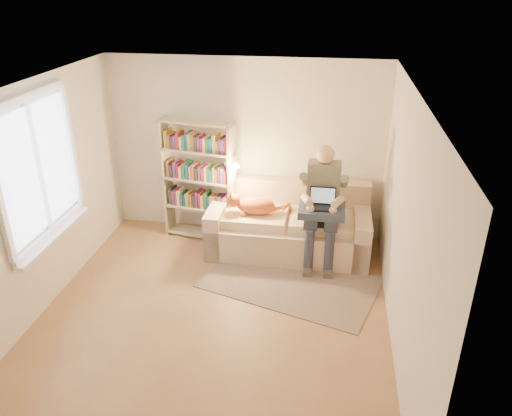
% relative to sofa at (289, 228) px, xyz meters
% --- Properties ---
extents(floor, '(4.50, 4.50, 0.00)m').
position_rel_sofa_xyz_m(floor, '(-0.71, -1.70, -0.34)').
color(floor, olive).
rests_on(floor, ground).
extents(ceiling, '(4.00, 4.50, 0.02)m').
position_rel_sofa_xyz_m(ceiling, '(-0.71, -1.70, 2.26)').
color(ceiling, white).
rests_on(ceiling, wall_back).
extents(wall_left, '(0.02, 4.50, 2.60)m').
position_rel_sofa_xyz_m(wall_left, '(-2.71, -1.70, 0.96)').
color(wall_left, silver).
rests_on(wall_left, floor).
extents(wall_right, '(0.02, 4.50, 2.60)m').
position_rel_sofa_xyz_m(wall_right, '(1.29, -1.70, 0.96)').
color(wall_right, silver).
rests_on(wall_right, floor).
extents(wall_back, '(4.00, 0.02, 2.60)m').
position_rel_sofa_xyz_m(wall_back, '(-0.71, 0.55, 0.96)').
color(wall_back, silver).
rests_on(wall_back, floor).
extents(wall_front, '(4.00, 0.02, 2.60)m').
position_rel_sofa_xyz_m(wall_front, '(-0.71, -3.95, 0.96)').
color(wall_front, silver).
rests_on(wall_front, floor).
extents(window, '(0.12, 1.52, 1.69)m').
position_rel_sofa_xyz_m(window, '(-2.66, -1.50, 1.03)').
color(window, white).
rests_on(window, wall_left).
extents(sofa, '(2.23, 1.01, 0.95)m').
position_rel_sofa_xyz_m(sofa, '(0.00, 0.00, 0.00)').
color(sofa, beige).
rests_on(sofa, floor).
extents(person, '(0.44, 0.71, 1.60)m').
position_rel_sofa_xyz_m(person, '(0.45, -0.17, 0.56)').
color(person, gray).
rests_on(person, sofa).
extents(cat, '(0.82, 0.29, 0.30)m').
position_rel_sofa_xyz_m(cat, '(-0.54, -0.14, 0.39)').
color(cat, orange).
rests_on(cat, sofa).
extents(blanket, '(0.60, 0.49, 0.10)m').
position_rel_sofa_xyz_m(blanket, '(0.49, -0.32, 0.46)').
color(blanket, '#2C374D').
rests_on(blanket, person).
extents(laptop, '(0.34, 0.31, 0.28)m').
position_rel_sofa_xyz_m(laptop, '(0.49, -0.31, 0.58)').
color(laptop, black).
rests_on(laptop, blanket).
extents(bookshelf, '(1.18, 0.52, 1.80)m').
position_rel_sofa_xyz_m(bookshelf, '(-1.33, 0.20, 0.65)').
color(bookshelf, '#C2B792').
rests_on(bookshelf, floor).
extents(rug, '(2.43, 1.85, 0.01)m').
position_rel_sofa_xyz_m(rug, '(0.11, -0.85, -0.34)').
color(rug, '#836E5F').
rests_on(rug, floor).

